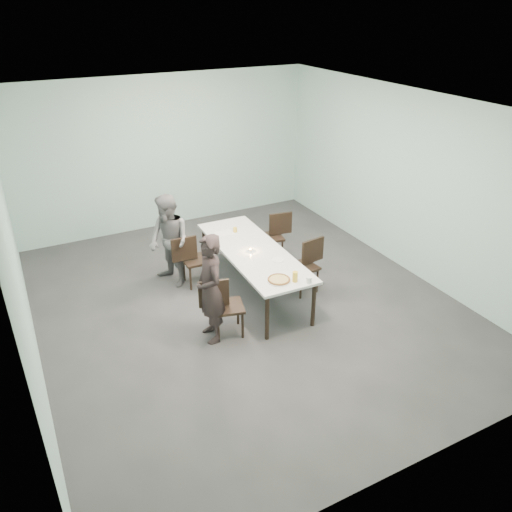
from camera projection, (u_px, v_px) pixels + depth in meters
name	position (u px, v px, depth m)	size (l,w,h in m)	color
ground	(245.00, 303.00, 7.77)	(7.00, 7.00, 0.00)	#333335
room_shell	(244.00, 179.00, 6.84)	(6.02, 7.02, 3.01)	#A2CCC4
table	(253.00, 253.00, 7.76)	(0.97, 2.62, 0.75)	white
chair_near_left	(222.00, 303.00, 6.85)	(0.65, 0.51, 0.87)	black
chair_far_left	(191.00, 257.00, 8.06)	(0.62, 0.43, 0.87)	black
chair_near_right	(307.00, 262.00, 7.92)	(0.63, 0.47, 0.87)	black
chair_far_right	(275.00, 233.00, 8.89)	(0.64, 0.48, 0.87)	black
diner_near	(210.00, 289.00, 6.64)	(0.57, 0.37, 1.56)	black
diner_far	(169.00, 241.00, 7.97)	(0.75, 0.58, 1.53)	slate
pizza	(279.00, 280.00, 6.89)	(0.34, 0.34, 0.04)	white
side_plate	(278.00, 260.00, 7.43)	(0.18, 0.18, 0.01)	white
beer_glass	(295.00, 277.00, 6.85)	(0.08, 0.08, 0.15)	gold
water_tumbler	(309.00, 280.00, 6.83)	(0.08, 0.08, 0.09)	silver
tealight	(251.00, 250.00, 7.69)	(0.06, 0.06, 0.05)	silver
amber_tumbler	(235.00, 230.00, 8.32)	(0.07, 0.07, 0.08)	gold
menu	(224.00, 233.00, 8.28)	(0.30, 0.22, 0.01)	silver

